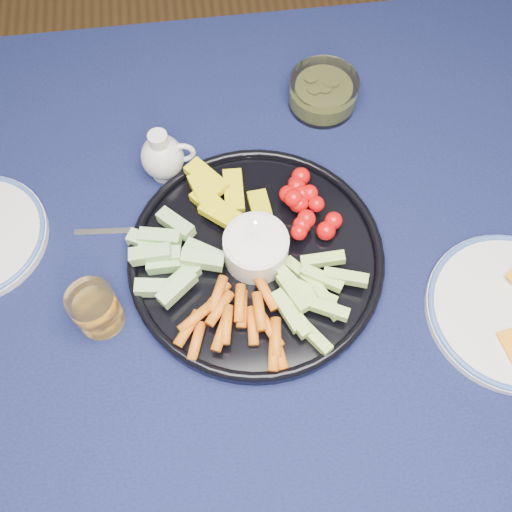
{
  "coord_description": "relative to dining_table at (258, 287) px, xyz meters",
  "views": [
    {
      "loc": [
        -0.05,
        -0.37,
        1.52
      ],
      "look_at": [
        -0.0,
        0.0,
        0.76
      ],
      "focal_mm": 40.0,
      "sensor_mm": 36.0,
      "label": 1
    }
  ],
  "objects": [
    {
      "name": "dining_table",
      "position": [
        0.0,
        0.0,
        0.0
      ],
      "size": [
        1.67,
        1.07,
        0.75
      ],
      "color": "#4A2B18",
      "rests_on": "ground"
    },
    {
      "name": "crudite_platter",
      "position": [
        -0.01,
        0.0,
        0.11
      ],
      "size": [
        0.38,
        0.38,
        0.12
      ],
      "color": "black",
      "rests_on": "dining_table"
    },
    {
      "name": "creamer_pitcher",
      "position": [
        -0.13,
        0.19,
        0.13
      ],
      "size": [
        0.09,
        0.07,
        0.1
      ],
      "color": "silver",
      "rests_on": "dining_table"
    },
    {
      "name": "pickle_bowl",
      "position": [
        0.15,
        0.3,
        0.11
      ],
      "size": [
        0.12,
        0.12,
        0.05
      ],
      "color": "white",
      "rests_on": "dining_table"
    },
    {
      "name": "cheese_plate",
      "position": [
        0.35,
        -0.13,
        0.1
      ],
      "size": [
        0.24,
        0.24,
        0.03
      ],
      "color": "white",
      "rests_on": "dining_table"
    },
    {
      "name": "juice_tumbler",
      "position": [
        -0.23,
        -0.06,
        0.12
      ],
      "size": [
        0.07,
        0.07,
        0.08
      ],
      "color": "white",
      "rests_on": "dining_table"
    },
    {
      "name": "fork_left",
      "position": [
        -0.18,
        0.08,
        0.09
      ],
      "size": [
        0.16,
        0.03,
        0.0
      ],
      "color": "silver",
      "rests_on": "dining_table"
    },
    {
      "name": "fork_right",
      "position": [
        0.35,
        -0.14,
        0.09
      ],
      "size": [
        0.16,
        0.11,
        0.0
      ],
      "color": "silver",
      "rests_on": "dining_table"
    }
  ]
}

